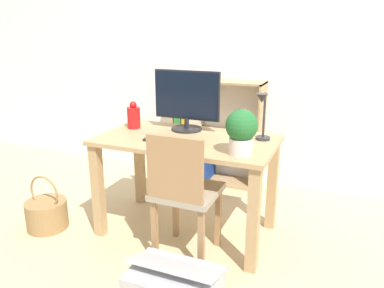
# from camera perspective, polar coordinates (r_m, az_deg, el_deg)

# --- Properties ---
(ground_plane) EXTENTS (10.00, 10.00, 0.00)m
(ground_plane) POSITION_cam_1_polar(r_m,az_deg,el_deg) (2.92, -0.78, -12.96)
(ground_plane) COLOR #CCB284
(wall_back) EXTENTS (8.00, 0.05, 2.60)m
(wall_back) POSITION_cam_1_polar(r_m,az_deg,el_deg) (3.65, 6.82, 14.46)
(wall_back) COLOR white
(wall_back) RESTS_ON ground_plane
(desk) EXTENTS (1.25, 0.70, 0.73)m
(desk) POSITION_cam_1_polar(r_m,az_deg,el_deg) (2.67, -0.83, -1.96)
(desk) COLOR tan
(desk) RESTS_ON ground_plane
(monitor) EXTENTS (0.52, 0.23, 0.45)m
(monitor) POSITION_cam_1_polar(r_m,az_deg,el_deg) (2.79, -0.82, 6.93)
(monitor) COLOR #232326
(monitor) RESTS_ON desk
(keyboard) EXTENTS (0.39, 0.14, 0.02)m
(keyboard) POSITION_cam_1_polar(r_m,az_deg,el_deg) (2.55, -2.91, 0.53)
(keyboard) COLOR black
(keyboard) RESTS_ON desk
(vase) EXTENTS (0.10, 0.10, 0.21)m
(vase) POSITION_cam_1_polar(r_m,az_deg,el_deg) (2.91, -8.88, 4.15)
(vase) COLOR red
(vase) RESTS_ON desk
(desk_lamp) EXTENTS (0.10, 0.19, 0.34)m
(desk_lamp) POSITION_cam_1_polar(r_m,az_deg,el_deg) (2.54, 10.70, 4.74)
(desk_lamp) COLOR #2D2D33
(desk_lamp) RESTS_ON desk
(potted_plant) EXTENTS (0.20, 0.20, 0.28)m
(potted_plant) POSITION_cam_1_polar(r_m,az_deg,el_deg) (2.26, 7.54, 2.10)
(potted_plant) COLOR silver
(potted_plant) RESTS_ON desk
(chair) EXTENTS (0.40, 0.40, 0.87)m
(chair) POSITION_cam_1_polar(r_m,az_deg,el_deg) (2.39, -1.31, -7.08)
(chair) COLOR #9E937F
(chair) RESTS_ON ground_plane
(bookshelf) EXTENTS (0.88, 0.28, 1.01)m
(bookshelf) POSITION_cam_1_polar(r_m,az_deg,el_deg) (3.72, 1.39, 1.01)
(bookshelf) COLOR tan
(bookshelf) RESTS_ON ground_plane
(basket) EXTENTS (0.31, 0.31, 0.42)m
(basket) POSITION_cam_1_polar(r_m,az_deg,el_deg) (3.11, -21.26, -9.80)
(basket) COLOR #997547
(basket) RESTS_ON ground_plane
(storage_box) EXTENTS (0.51, 0.39, 0.27)m
(storage_box) POSITION_cam_1_polar(r_m,az_deg,el_deg) (2.22, -2.71, -20.71)
(storage_box) COLOR #B2B2B7
(storage_box) RESTS_ON ground_plane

